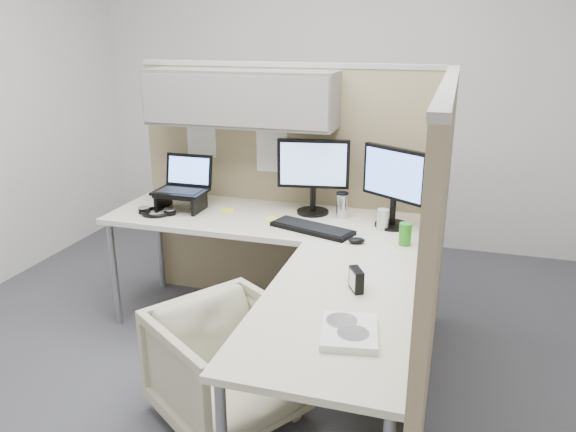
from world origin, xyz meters
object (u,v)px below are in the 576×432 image
(office_chair, at_px, (227,360))
(monitor_left, at_px, (313,170))
(desk, at_px, (286,252))
(keyboard, at_px, (312,228))

(office_chair, bearing_deg, monitor_left, 27.16)
(office_chair, relative_size, monitor_left, 1.36)
(monitor_left, bearing_deg, desk, -99.49)
(keyboard, bearing_deg, monitor_left, 122.33)
(office_chair, xyz_separation_m, monitor_left, (0.14, 1.09, 0.69))
(monitor_left, bearing_deg, keyboard, -85.36)
(desk, distance_m, monitor_left, 0.65)
(desk, bearing_deg, office_chair, -104.25)
(desk, bearing_deg, monitor_left, 89.82)
(monitor_left, height_order, keyboard, monitor_left)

